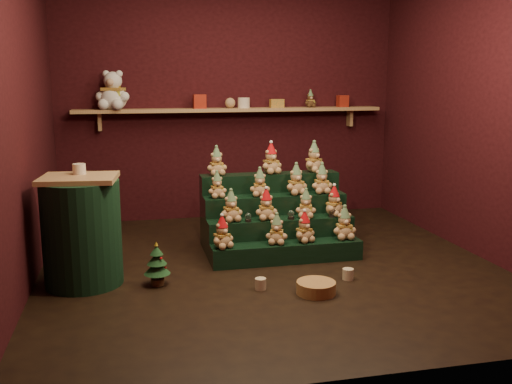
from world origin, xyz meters
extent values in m
plane|color=black|center=(0.00, 0.00, 0.00)|extent=(4.00, 4.00, 0.00)
cube|color=black|center=(0.00, 2.05, 1.40)|extent=(4.00, 0.10, 2.80)
cube|color=black|center=(0.00, -2.05, 1.40)|extent=(4.00, 0.10, 2.80)
cube|color=black|center=(-2.05, 0.00, 1.40)|extent=(0.10, 4.00, 2.80)
cube|color=black|center=(2.05, 0.00, 1.40)|extent=(0.10, 4.00, 2.80)
cube|color=tan|center=(0.00, 1.87, 1.30)|extent=(3.60, 0.26, 0.04)
cube|color=tan|center=(-1.50, 1.94, 1.18)|extent=(0.04, 0.12, 0.20)
cube|color=tan|center=(1.50, 1.94, 1.18)|extent=(0.04, 0.12, 0.20)
cube|color=black|center=(0.18, 0.09, 0.09)|extent=(1.40, 0.22, 0.18)
cube|color=black|center=(0.18, 0.31, 0.18)|extent=(1.40, 0.22, 0.36)
cube|color=black|center=(0.18, 0.53, 0.27)|extent=(1.40, 0.22, 0.54)
cube|color=black|center=(0.18, 0.75, 0.36)|extent=(1.40, 0.22, 0.72)
cylinder|color=black|center=(-0.15, 0.25, 0.37)|extent=(0.06, 0.06, 0.02)
sphere|color=silver|center=(-0.15, 0.25, 0.41)|extent=(0.06, 0.06, 0.06)
cylinder|color=black|center=(0.26, 0.25, 0.37)|extent=(0.06, 0.06, 0.02)
sphere|color=silver|center=(0.26, 0.25, 0.41)|extent=(0.06, 0.06, 0.06)
cylinder|color=black|center=(0.67, 0.25, 0.37)|extent=(0.06, 0.06, 0.03)
sphere|color=silver|center=(0.67, 0.25, 0.42)|extent=(0.07, 0.07, 0.07)
cube|color=tan|center=(-1.60, -0.09, 0.88)|extent=(0.64, 0.55, 0.04)
cylinder|color=black|center=(-1.60, -0.09, 0.43)|extent=(0.62, 0.62, 0.86)
cylinder|color=beige|center=(-1.60, 0.01, 0.94)|extent=(0.10, 0.10, 0.08)
cylinder|color=#482F19|center=(-1.02, -0.25, 0.03)|extent=(0.11, 0.11, 0.05)
cone|color=#14391D|center=(-1.02, -0.25, 0.15)|extent=(0.21, 0.21, 0.11)
cone|color=#14391D|center=(-1.02, -0.25, 0.23)|extent=(0.16, 0.16, 0.10)
cone|color=#14391D|center=(-1.02, -0.25, 0.30)|extent=(0.11, 0.11, 0.08)
cone|color=gold|center=(-1.02, -0.25, 0.35)|extent=(0.03, 0.03, 0.03)
cylinder|color=beige|center=(-0.22, -0.53, 0.05)|extent=(0.09, 0.09, 0.09)
cylinder|color=beige|center=(0.55, -0.48, 0.05)|extent=(0.09, 0.09, 0.09)
cylinder|color=#A77B43|center=(0.18, -0.72, 0.05)|extent=(0.39, 0.39, 0.10)
cube|color=#AC2B1A|center=(-0.38, 1.85, 1.40)|extent=(0.14, 0.14, 0.16)
cylinder|color=beige|center=(0.14, 1.85, 1.38)|extent=(0.14, 0.14, 0.12)
cube|color=#AC2B1A|center=(1.36, 1.85, 1.39)|extent=(0.12, 0.12, 0.14)
sphere|color=tan|center=(-0.02, 1.85, 1.38)|extent=(0.12, 0.12, 0.12)
cube|color=orange|center=(0.54, 1.85, 1.37)|extent=(0.16, 0.10, 0.10)
camera|label=1|loc=(-1.21, -4.74, 1.64)|focal=40.00mm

